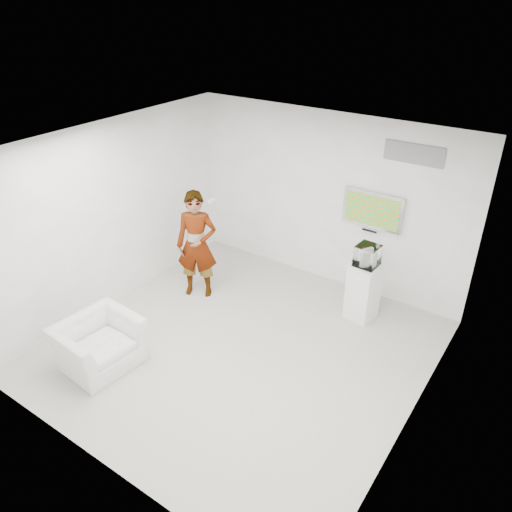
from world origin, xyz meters
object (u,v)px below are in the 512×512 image
at_px(tv, 373,210).
at_px(floor_uplight, 373,296).
at_px(armchair, 99,344).
at_px(person, 197,245).
at_px(pedestal, 363,291).

height_order(tv, floor_uplight, tv).
distance_m(armchair, floor_uplight, 4.39).
xyz_separation_m(person, armchair, (0.04, -2.19, -0.59)).
bearing_deg(tv, armchair, -120.92).
distance_m(tv, person, 2.91).
distance_m(pedestal, floor_uplight, 0.54).
bearing_deg(armchair, person, 5.85).
bearing_deg(pedestal, armchair, -129.23).
bearing_deg(tv, pedestal, -69.37).
bearing_deg(floor_uplight, person, -152.20).
distance_m(person, pedestal, 2.80).
bearing_deg(floor_uplight, pedestal, -91.62).
xyz_separation_m(person, floor_uplight, (2.61, 1.37, -0.78)).
height_order(tv, person, person).
relative_size(tv, floor_uplight, 3.26).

